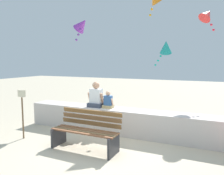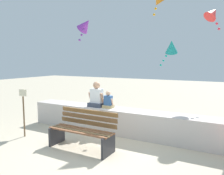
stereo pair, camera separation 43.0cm
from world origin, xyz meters
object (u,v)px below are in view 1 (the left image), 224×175
Objects in this scene: person_adult at (96,97)px; sign_post at (22,110)px; park_bench at (86,132)px; kite_red at (207,15)px; person_child at (108,101)px; kite_teal at (166,47)px; kite_purple at (82,25)px.

person_adult is 0.58× the size of sign_post.
park_bench is 5.66m from kite_red.
person_child is 3.98m from kite_teal.
person_child is 0.46× the size of kite_teal.
kite_red reaches higher than person_child.
person_adult is at bearing 46.76° from sign_post.
person_child is 2.32m from sign_post.
kite_teal is at bearing 45.12° from kite_purple.
person_child reaches higher than park_bench.
kite_red is at bearing 43.44° from person_adult.
person_adult reaches higher than sign_post.
sign_post is at bearing -133.24° from person_adult.
park_bench is 3.24× the size of person_child.
kite_red is 0.79× the size of kite_teal.
person_child is (-0.11, 1.40, 0.48)m from park_bench.
park_bench is 1.24× the size of sign_post.
park_bench is at bearing -99.39° from kite_teal.
sign_post is at bearing -96.42° from kite_purple.
person_adult is 0.85× the size of kite_purple.
kite_teal is (0.81, 4.87, 2.18)m from park_bench.
kite_purple reaches higher than person_child.
kite_red is 1.98m from kite_teal.
kite_teal is at bearing 75.25° from person_child.
park_bench is 1.93m from sign_post.
kite_purple is at bearing 145.17° from person_child.
kite_teal is at bearing 61.40° from sign_post.
kite_red reaches higher than person_adult.
person_child is 4.51m from kite_red.
person_adult is (-0.50, 1.40, 0.57)m from park_bench.
park_bench is at bearing -85.55° from person_child.
person_child is 0.38× the size of sign_post.
person_adult is 2.76m from kite_purple.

